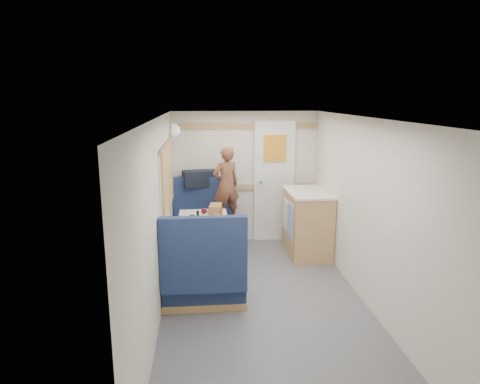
{
  "coord_description": "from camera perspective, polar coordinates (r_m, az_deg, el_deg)",
  "views": [
    {
      "loc": [
        -0.64,
        -4.16,
        2.21
      ],
      "look_at": [
        -0.2,
        0.9,
        1.07
      ],
      "focal_mm": 32.0,
      "sensor_mm": 36.0,
      "label": 1
    }
  ],
  "objects": [
    {
      "name": "galley_counter",
      "position": [
        6.15,
        8.92,
        -4.03
      ],
      "size": [
        0.57,
        0.92,
        0.92
      ],
      "color": "#AE844E",
      "rests_on": "floor"
    },
    {
      "name": "person",
      "position": [
        6.02,
        -1.87,
        0.94
      ],
      "size": [
        0.47,
        0.39,
        1.09
      ],
      "primitive_type": "imported",
      "rotation": [
        0.0,
        0.0,
        3.54
      ],
      "color": "brown",
      "rests_on": "bench_far"
    },
    {
      "name": "pepper_grinder",
      "position": [
        5.42,
        -5.65,
        -2.94
      ],
      "size": [
        0.03,
        0.03,
        0.09
      ],
      "primitive_type": "cylinder",
      "color": "black",
      "rests_on": "dinette_table"
    },
    {
      "name": "orange_fruit",
      "position": [
        5.24,
        -3.09,
        -3.3
      ],
      "size": [
        0.08,
        0.08,
        0.08
      ],
      "primitive_type": "sphere",
      "color": "orange",
      "rests_on": "tray"
    },
    {
      "name": "tray",
      "position": [
        5.24,
        -3.53,
        -3.84
      ],
      "size": [
        0.34,
        0.39,
        0.02
      ],
      "primitive_type": "cube",
      "rotation": [
        0.0,
        0.0,
        0.3
      ],
      "color": "white",
      "rests_on": "dinette_table"
    },
    {
      "name": "oak_trim_high",
      "position": [
        6.44,
        0.69,
        8.78
      ],
      "size": [
        2.15,
        0.02,
        0.08
      ],
      "primitive_type": "cube",
      "color": "#AE844E",
      "rests_on": "wall_back"
    },
    {
      "name": "ledge",
      "position": [
        6.42,
        -5.02,
        0.6
      ],
      "size": [
        0.9,
        0.14,
        0.04
      ],
      "primitive_type": "cube",
      "color": "#AE844E",
      "rests_on": "bench_far"
    },
    {
      "name": "wall_right",
      "position": [
        4.67,
        17.08,
        -2.98
      ],
      "size": [
        0.02,
        4.5,
        2.0
      ],
      "primitive_type": "cube",
      "color": "silver",
      "rests_on": "floor"
    },
    {
      "name": "rear_door",
      "position": [
        6.59,
        4.58,
        1.74
      ],
      "size": [
        0.62,
        0.12,
        1.86
      ],
      "color": "white",
      "rests_on": "wall_back"
    },
    {
      "name": "beer_glass",
      "position": [
        5.49,
        -2.61,
        -2.65
      ],
      "size": [
        0.06,
        0.06,
        0.09
      ],
      "primitive_type": "cylinder",
      "color": "brown",
      "rests_on": "dinette_table"
    },
    {
      "name": "dinette_table",
      "position": [
        5.41,
        -4.91,
        -5.11
      ],
      "size": [
        0.62,
        0.92,
        0.72
      ],
      "color": "white",
      "rests_on": "floor"
    },
    {
      "name": "side_window",
      "position": [
        5.27,
        -9.74,
        1.92
      ],
      "size": [
        0.04,
        1.3,
        0.72
      ],
      "primitive_type": "cube",
      "color": "#B4C1A4",
      "rests_on": "wall_left"
    },
    {
      "name": "wine_glass",
      "position": [
        5.22,
        -4.79,
        -2.62
      ],
      "size": [
        0.08,
        0.08,
        0.17
      ],
      "color": "white",
      "rests_on": "dinette_table"
    },
    {
      "name": "bench_near",
      "position": [
        4.7,
        -4.8,
        -11.42
      ],
      "size": [
        0.9,
        0.59,
        1.05
      ],
      "color": "#17234A",
      "rests_on": "floor"
    },
    {
      "name": "bench_far",
      "position": [
        6.32,
        -4.91,
        -5.03
      ],
      "size": [
        0.9,
        0.59,
        1.05
      ],
      "color": "#17234A",
      "rests_on": "floor"
    },
    {
      "name": "bread_loaf",
      "position": [
        5.6,
        -3.31,
        -2.25
      ],
      "size": [
        0.18,
        0.28,
        0.11
      ],
      "primitive_type": "cube",
      "rotation": [
        0.0,
        0.0,
        -0.15
      ],
      "color": "brown",
      "rests_on": "dinette_table"
    },
    {
      "name": "duffel_bag",
      "position": [
        6.39,
        -5.35,
        1.82
      ],
      "size": [
        0.54,
        0.35,
        0.24
      ],
      "primitive_type": "cube",
      "rotation": [
        0.0,
        0.0,
        0.24
      ],
      "color": "black",
      "rests_on": "ledge"
    },
    {
      "name": "floor",
      "position": [
        4.75,
        3.42,
        -15.12
      ],
      "size": [
        4.5,
        4.5,
        0.0
      ],
      "primitive_type": "plane",
      "color": "#515156",
      "rests_on": "ground"
    },
    {
      "name": "ceiling",
      "position": [
        4.21,
        3.78,
        9.72
      ],
      "size": [
        4.5,
        4.5,
        0.0
      ],
      "primitive_type": "plane",
      "rotation": [
        3.14,
        0.0,
        0.0
      ],
      "color": "silver",
      "rests_on": "wall_back"
    },
    {
      "name": "tumbler_left",
      "position": [
        5.13,
        -6.38,
        -3.69
      ],
      "size": [
        0.07,
        0.07,
        0.11
      ],
      "primitive_type": "cylinder",
      "color": "white",
      "rests_on": "dinette_table"
    },
    {
      "name": "cheese_block",
      "position": [
        5.19,
        -3.7,
        -3.7
      ],
      "size": [
        0.11,
        0.09,
        0.04
      ],
      "primitive_type": "cube",
      "rotation": [
        0.0,
        0.0,
        0.29
      ],
      "color": "#DED180",
      "rests_on": "tray"
    },
    {
      "name": "wall_left",
      "position": [
        4.36,
        -10.9,
        -3.76
      ],
      "size": [
        0.02,
        4.5,
        2.0
      ],
      "primitive_type": "cube",
      "color": "silver",
      "rests_on": "floor"
    },
    {
      "name": "oak_trim_low",
      "position": [
        6.56,
        0.67,
        0.65
      ],
      "size": [
        2.15,
        0.02,
        0.08
      ],
      "primitive_type": "cube",
      "color": "#AE844E",
      "rests_on": "wall_back"
    },
    {
      "name": "wall_back",
      "position": [
        6.55,
        0.65,
        1.97
      ],
      "size": [
        2.2,
        0.02,
        2.0
      ],
      "primitive_type": "cube",
      "color": "silver",
      "rests_on": "floor"
    },
    {
      "name": "tumbler_right",
      "position": [
        5.45,
        -4.85,
        -2.75
      ],
      "size": [
        0.06,
        0.06,
        0.1
      ],
      "primitive_type": "cylinder",
      "color": "white",
      "rests_on": "dinette_table"
    },
    {
      "name": "dome_light",
      "position": [
        6.04,
        -8.91,
        8.09
      ],
      "size": [
        0.2,
        0.2,
        0.2
      ],
      "primitive_type": "sphere",
      "color": "white",
      "rests_on": "wall_left"
    }
  ]
}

